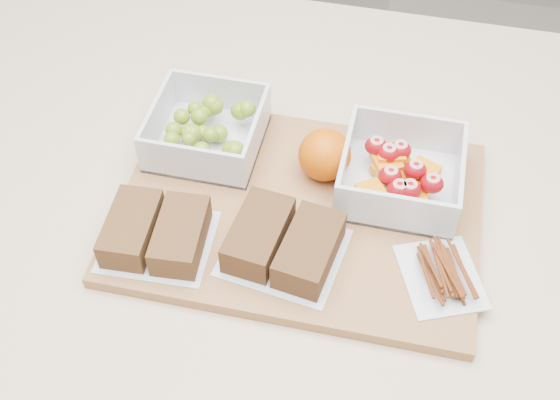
# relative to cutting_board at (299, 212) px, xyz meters

# --- Properties ---
(counter) EXTENTS (1.20, 0.90, 0.90)m
(counter) POSITION_rel_cutting_board_xyz_m (-0.01, -0.01, -0.46)
(counter) COLOR beige
(counter) RESTS_ON ground
(cutting_board) EXTENTS (0.42, 0.30, 0.02)m
(cutting_board) POSITION_rel_cutting_board_xyz_m (0.00, 0.00, 0.00)
(cutting_board) COLOR #9F6D41
(cutting_board) RESTS_ON counter
(grape_container) EXTENTS (0.13, 0.13, 0.06)m
(grape_container) POSITION_rel_cutting_board_xyz_m (-0.13, 0.08, 0.03)
(grape_container) COLOR silver
(grape_container) RESTS_ON cutting_board
(fruit_container) EXTENTS (0.14, 0.14, 0.06)m
(fruit_container) POSITION_rel_cutting_board_xyz_m (0.11, 0.06, 0.03)
(fruit_container) COLOR silver
(fruit_container) RESTS_ON cutting_board
(orange) EXTENTS (0.06, 0.06, 0.06)m
(orange) POSITION_rel_cutting_board_xyz_m (0.02, 0.06, 0.04)
(orange) COLOR #D25704
(orange) RESTS_ON cutting_board
(sandwich_bag_left) EXTENTS (0.13, 0.11, 0.04)m
(sandwich_bag_left) POSITION_rel_cutting_board_xyz_m (-0.14, -0.09, 0.03)
(sandwich_bag_left) COLOR silver
(sandwich_bag_left) RESTS_ON cutting_board
(sandwich_bag_center) EXTENTS (0.14, 0.13, 0.04)m
(sandwich_bag_center) POSITION_rel_cutting_board_xyz_m (-0.00, -0.07, 0.03)
(sandwich_bag_center) COLOR silver
(sandwich_bag_center) RESTS_ON cutting_board
(pretzel_bag) EXTENTS (0.11, 0.12, 0.02)m
(pretzel_bag) POSITION_rel_cutting_board_xyz_m (0.17, -0.06, 0.02)
(pretzel_bag) COLOR silver
(pretzel_bag) RESTS_ON cutting_board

